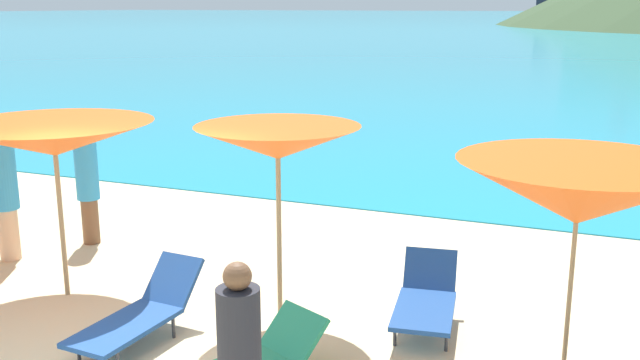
{
  "coord_description": "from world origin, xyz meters",
  "views": [
    {
      "loc": [
        4.33,
        -4.75,
        3.37
      ],
      "look_at": [
        0.96,
        3.51,
        1.2
      ],
      "focal_mm": 40.47,
      "sensor_mm": 36.0,
      "label": 1
    }
  ],
  "objects": [
    {
      "name": "beachgoer_3",
      "position": [
        -2.52,
        3.25,
        0.92
      ],
      "size": [
        0.32,
        0.32,
        1.73
      ],
      "rotation": [
        0.0,
        0.0,
        5.61
      ],
      "color": "brown",
      "rests_on": "ground_plane"
    },
    {
      "name": "umbrella_2",
      "position": [
        -1.51,
        1.58,
        1.89
      ],
      "size": [
        2.26,
        2.26,
        2.08
      ],
      "color": "#9E7F59",
      "rests_on": "ground_plane"
    },
    {
      "name": "umbrella_4",
      "position": [
        4.13,
        1.49,
        1.84
      ],
      "size": [
        2.28,
        2.28,
        2.11
      ],
      "color": "#9E7F59",
      "rests_on": "ground_plane"
    },
    {
      "name": "lounge_chair_7",
      "position": [
        2.67,
        2.32,
        0.32
      ],
      "size": [
        0.79,
        1.4,
        0.7
      ],
      "rotation": [
        0.0,
        0.0,
        0.15
      ],
      "color": "#1E478C",
      "rests_on": "ground_plane"
    },
    {
      "name": "lounge_chair_5",
      "position": [
        0.06,
        0.88,
        0.33
      ],
      "size": [
        0.67,
        1.66,
        0.71
      ],
      "rotation": [
        0.0,
        0.0,
        -0.07
      ],
      "color": "#1E478C",
      "rests_on": "ground_plane"
    },
    {
      "name": "beachgoer_2",
      "position": [
        -3.08,
        2.27,
        0.99
      ],
      "size": [
        0.36,
        0.36,
        1.86
      ],
      "rotation": [
        0.0,
        0.0,
        1.77
      ],
      "color": "#DBAA84",
      "rests_on": "ground_plane"
    },
    {
      "name": "umbrella_3",
      "position": [
        1.14,
        1.93,
        1.97
      ],
      "size": [
        1.86,
        1.86,
        2.15
      ],
      "color": "#9E7F59",
      "rests_on": "ground_plane"
    },
    {
      "name": "ground_plane",
      "position": [
        0.0,
        10.0,
        -0.15
      ],
      "size": [
        50.0,
        100.0,
        0.3
      ],
      "primitive_type": "cube",
      "color": "beige"
    },
    {
      "name": "ocean_water",
      "position": [
        0.0,
        226.37,
        0.01
      ],
      "size": [
        650.0,
        440.0,
        0.02
      ],
      "primitive_type": "cube",
      "color": "teal",
      "rests_on": "ground_plane"
    }
  ]
}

